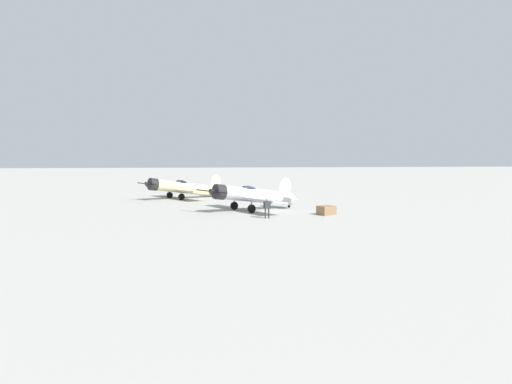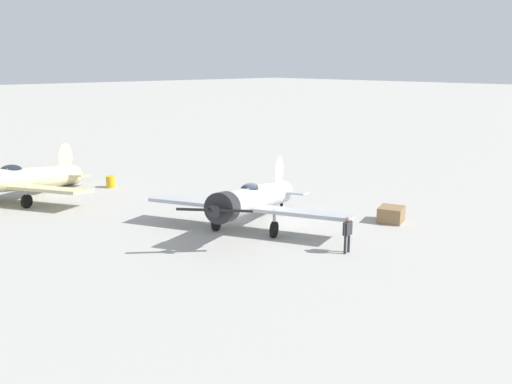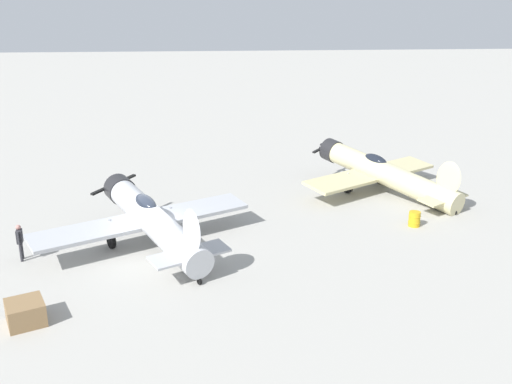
{
  "view_description": "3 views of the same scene",
  "coord_description": "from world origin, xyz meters",
  "px_view_note": "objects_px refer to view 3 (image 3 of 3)",
  "views": [
    {
      "loc": [
        -42.4,
        6.36,
        5.1
      ],
      "look_at": [
        0.0,
        0.0,
        1.8
      ],
      "focal_mm": 30.81,
      "sensor_mm": 36.0,
      "label": 1
    },
    {
      "loc": [
        -20.24,
        18.83,
        8.34
      ],
      "look_at": [
        0.0,
        0.0,
        1.8
      ],
      "focal_mm": 38.55,
      "sensor_mm": 36.0,
      "label": 2
    },
    {
      "loc": [
        0.86,
        -23.93,
        10.13
      ],
      "look_at": [
        5.28,
        3.39,
        1.6
      ],
      "focal_mm": 38.23,
      "sensor_mm": 36.0,
      "label": 3
    }
  ],
  "objects_px": {
    "airplane_mid_apron": "(381,172)",
    "equipment_crate": "(26,312)",
    "ground_crew_mechanic": "(20,239)",
    "airplane_foreground": "(150,218)",
    "fuel_drum": "(414,219)"
  },
  "relations": [
    {
      "from": "airplane_mid_apron",
      "to": "equipment_crate",
      "type": "height_order",
      "value": "airplane_mid_apron"
    },
    {
      "from": "airplane_mid_apron",
      "to": "fuel_drum",
      "type": "bearing_deg",
      "value": 146.63
    },
    {
      "from": "airplane_foreground",
      "to": "ground_crew_mechanic",
      "type": "bearing_deg",
      "value": 69.42
    },
    {
      "from": "airplane_mid_apron",
      "to": "equipment_crate",
      "type": "relative_size",
      "value": 6.36
    },
    {
      "from": "airplane_mid_apron",
      "to": "ground_crew_mechanic",
      "type": "bearing_deg",
      "value": 80.89
    },
    {
      "from": "airplane_mid_apron",
      "to": "equipment_crate",
      "type": "distance_m",
      "value": 22.31
    },
    {
      "from": "airplane_foreground",
      "to": "ground_crew_mechanic",
      "type": "relative_size",
      "value": 6.14
    },
    {
      "from": "airplane_mid_apron",
      "to": "ground_crew_mechanic",
      "type": "xyz_separation_m",
      "value": [
        -19.67,
        -7.17,
        -0.32
      ]
    },
    {
      "from": "airplane_foreground",
      "to": "equipment_crate",
      "type": "height_order",
      "value": "airplane_foreground"
    },
    {
      "from": "airplane_foreground",
      "to": "fuel_drum",
      "type": "xyz_separation_m",
      "value": [
        13.53,
        0.74,
        -1.09
      ]
    },
    {
      "from": "airplane_foreground",
      "to": "equipment_crate",
      "type": "distance_m",
      "value": 7.58
    },
    {
      "from": "airplane_foreground",
      "to": "fuel_drum",
      "type": "distance_m",
      "value": 13.6
    },
    {
      "from": "ground_crew_mechanic",
      "to": "fuel_drum",
      "type": "relative_size",
      "value": 2.11
    },
    {
      "from": "equipment_crate",
      "to": "fuel_drum",
      "type": "relative_size",
      "value": 2.13
    },
    {
      "from": "ground_crew_mechanic",
      "to": "equipment_crate",
      "type": "bearing_deg",
      "value": -81.81
    }
  ]
}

